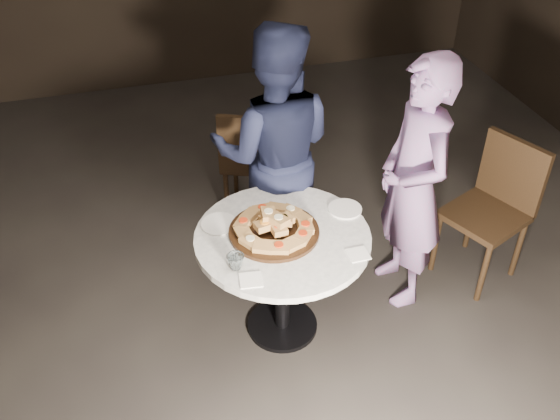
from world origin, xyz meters
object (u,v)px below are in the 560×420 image
(chair_far, at_px, (252,157))
(chair_right, at_px, (496,201))
(diner_navy, at_px, (274,152))
(focaccia_pile, at_px, (274,225))
(table, at_px, (283,254))
(serving_board, at_px, (274,232))
(diner_teal, at_px, (413,186))
(water_glass, at_px, (236,262))

(chair_far, distance_m, chair_right, 1.61)
(diner_navy, bearing_deg, focaccia_pile, 92.58)
(table, relative_size, chair_right, 1.09)
(serving_board, distance_m, chair_far, 1.10)
(serving_board, height_order, chair_far, chair_far)
(serving_board, bearing_deg, diner_navy, 74.46)
(chair_far, relative_size, diner_teal, 0.56)
(chair_far, height_order, diner_navy, diner_navy)
(water_glass, relative_size, chair_far, 0.10)
(water_glass, relative_size, diner_navy, 0.05)
(serving_board, height_order, diner_navy, diner_navy)
(focaccia_pile, relative_size, diner_navy, 0.27)
(table, relative_size, diner_teal, 0.64)
(chair_right, relative_size, diner_navy, 0.56)
(water_glass, bearing_deg, table, 31.92)
(chair_far, xyz_separation_m, chair_right, (1.31, -0.93, 0.02))
(serving_board, relative_size, chair_far, 0.55)
(focaccia_pile, bearing_deg, diner_teal, 6.69)
(serving_board, bearing_deg, chair_far, 82.72)
(table, xyz_separation_m, chair_right, (1.41, 0.16, -0.05))
(chair_far, bearing_deg, chair_right, 167.18)
(diner_teal, bearing_deg, table, -81.27)
(serving_board, xyz_separation_m, chair_far, (0.14, 1.07, -0.21))
(diner_navy, bearing_deg, diner_teal, 160.01)
(diner_navy, height_order, diner_teal, diner_navy)
(table, relative_size, water_glass, 11.35)
(serving_board, height_order, chair_right, chair_right)
(table, xyz_separation_m, diner_navy, (0.13, 0.65, 0.23))
(water_glass, height_order, diner_navy, diner_navy)
(diner_teal, bearing_deg, chair_far, -144.40)
(water_glass, height_order, chair_far, chair_far)
(table, distance_m, water_glass, 0.38)
(focaccia_pile, xyz_separation_m, chair_right, (1.44, 0.14, -0.23))
(table, bearing_deg, water_glass, -148.08)
(table, bearing_deg, focaccia_pile, 142.19)
(chair_right, distance_m, diner_navy, 1.39)
(focaccia_pile, relative_size, diner_teal, 0.28)
(diner_navy, relative_size, diner_teal, 1.03)
(diner_navy, xyz_separation_m, diner_teal, (0.67, -0.52, -0.03))
(table, xyz_separation_m, chair_far, (0.10, 1.10, -0.07))
(water_glass, distance_m, chair_right, 1.75)
(chair_right, relative_size, diner_teal, 0.58)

